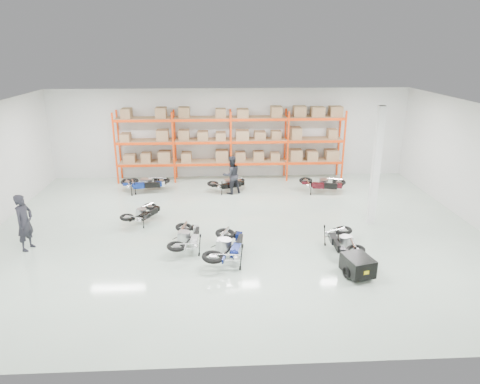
{
  "coord_description": "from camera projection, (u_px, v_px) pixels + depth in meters",
  "views": [
    {
      "loc": [
        -0.62,
        -14.45,
        6.57
      ],
      "look_at": [
        0.19,
        1.24,
        1.1
      ],
      "focal_mm": 32.0,
      "sensor_mm": 36.0,
      "label": 1
    }
  ],
  "objects": [
    {
      "name": "person_back",
      "position": [
        231.0,
        175.0,
        19.54
      ],
      "size": [
        1.06,
        0.97,
        1.77
      ],
      "primitive_type": "imported",
      "rotation": [
        0.0,
        0.0,
        3.58
      ],
      "color": "#212129",
      "rests_on": "ground"
    },
    {
      "name": "pallet_rack",
      "position": [
        231.0,
        136.0,
        21.16
      ],
      "size": [
        11.28,
        0.98,
        3.62
      ],
      "color": "#F5400C",
      "rests_on": "ground"
    },
    {
      "name": "moto_back_a",
      "position": [
        143.0,
        181.0,
        19.82
      ],
      "size": [
        1.88,
        1.05,
        1.18
      ],
      "primitive_type": null,
      "rotation": [
        0.0,
        -0.09,
        1.65
      ],
      "color": "navy",
      "rests_on": "ground"
    },
    {
      "name": "structural_column",
      "position": [
        376.0,
        167.0,
        15.81
      ],
      "size": [
        0.25,
        0.25,
        4.5
      ],
      "primitive_type": "cube",
      "color": "white",
      "rests_on": "ground"
    },
    {
      "name": "moto_back_b",
      "position": [
        147.0,
        180.0,
        19.9
      ],
      "size": [
        1.76,
        0.88,
        1.13
      ],
      "primitive_type": null,
      "rotation": [
        0.0,
        -0.09,
        1.56
      ],
      "color": "silver",
      "rests_on": "ground"
    },
    {
      "name": "moto_back_d",
      "position": [
        322.0,
        181.0,
        19.76
      ],
      "size": [
        1.99,
        1.28,
        1.19
      ],
      "primitive_type": null,
      "rotation": [
        0.0,
        -0.09,
        1.36
      ],
      "color": "#3E0C13",
      "rests_on": "ground"
    },
    {
      "name": "moto_touring_right",
      "position": [
        343.0,
        237.0,
        14.07
      ],
      "size": [
        0.91,
        1.79,
        1.15
      ],
      "primitive_type": null,
      "rotation": [
        0.0,
        -0.09,
        -0.02
      ],
      "color": "black",
      "rests_on": "ground"
    },
    {
      "name": "moto_blue_centre",
      "position": [
        227.0,
        242.0,
        13.53
      ],
      "size": [
        1.46,
        2.21,
        1.31
      ],
      "primitive_type": null,
      "rotation": [
        0.0,
        -0.09,
        2.9
      ],
      "color": "#071047",
      "rests_on": "ground"
    },
    {
      "name": "moto_silver_left",
      "position": [
        187.0,
        234.0,
        14.28
      ],
      "size": [
        1.06,
        1.88,
        1.17
      ],
      "primitive_type": null,
      "rotation": [
        0.0,
        -0.09,
        3.05
      ],
      "color": "#ADB0B4",
      "rests_on": "ground"
    },
    {
      "name": "room",
      "position": [
        236.0,
        173.0,
        15.08
      ],
      "size": [
        18.0,
        18.0,
        18.0
      ],
      "color": "#B8CDB8",
      "rests_on": "ground"
    },
    {
      "name": "person_left",
      "position": [
        25.0,
        222.0,
        14.14
      ],
      "size": [
        0.63,
        0.8,
        1.94
      ],
      "primitive_type": "imported",
      "rotation": [
        0.0,
        0.0,
        1.31
      ],
      "color": "black",
      "rests_on": "ground"
    },
    {
      "name": "trailer",
      "position": [
        358.0,
        265.0,
        12.62
      ],
      "size": [
        0.93,
        1.59,
        0.64
      ],
      "rotation": [
        0.0,
        0.0,
        0.24
      ],
      "color": "black",
      "rests_on": "ground"
    },
    {
      "name": "moto_black_far_left",
      "position": [
        142.0,
        211.0,
        16.46
      ],
      "size": [
        1.5,
        1.74,
        1.02
      ],
      "primitive_type": null,
      "rotation": [
        0.0,
        -0.09,
        2.57
      ],
      "color": "black",
      "rests_on": "ground"
    },
    {
      "name": "moto_back_c",
      "position": [
        228.0,
        181.0,
        19.92
      ],
      "size": [
        1.75,
        1.26,
        1.03
      ],
      "primitive_type": null,
      "rotation": [
        0.0,
        -0.09,
        1.9
      ],
      "color": "black",
      "rests_on": "ground"
    }
  ]
}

